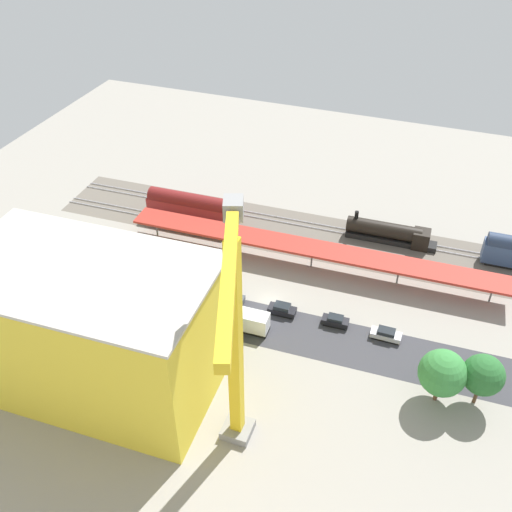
# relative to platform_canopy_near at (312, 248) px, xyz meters

# --- Properties ---
(ground_plane) EXTENTS (153.13, 153.13, 0.00)m
(ground_plane) POSITION_rel_platform_canopy_near_xyz_m (3.47, 11.21, -3.81)
(ground_plane) COLOR gray
(ground_plane) RESTS_ON ground
(rail_bed) EXTENTS (96.08, 17.07, 0.01)m
(rail_bed) POSITION_rel_platform_canopy_near_xyz_m (3.47, -8.71, -3.81)
(rail_bed) COLOR #665E54
(rail_bed) RESTS_ON ground
(street_asphalt) EXTENTS (95.93, 11.78, 0.01)m
(street_asphalt) POSITION_rel_platform_canopy_near_xyz_m (3.47, 16.43, -3.81)
(street_asphalt) COLOR #38383D
(street_asphalt) RESTS_ON ground
(track_rails) EXTENTS (95.67, 10.63, 0.12)m
(track_rails) POSITION_rel_platform_canopy_near_xyz_m (3.47, -8.71, -3.63)
(track_rails) COLOR #9E9EA8
(track_rails) RESTS_ON ground
(platform_canopy_near) EXTENTS (65.03, 6.73, 4.06)m
(platform_canopy_near) POSITION_rel_platform_canopy_near_xyz_m (0.00, 0.00, 0.00)
(platform_canopy_near) COLOR #A82D23
(platform_canopy_near) RESTS_ON ground
(locomotive) EXTENTS (16.35, 3.31, 5.18)m
(locomotive) POSITION_rel_platform_canopy_near_xyz_m (-11.64, -11.86, -1.97)
(locomotive) COLOR black
(locomotive) RESTS_ON ground
(freight_coach_far) EXTENTS (17.83, 3.68, 6.04)m
(freight_coach_far) POSITION_rel_platform_canopy_near_xyz_m (24.88, -5.57, -0.65)
(freight_coach_far) COLOR black
(freight_coach_far) RESTS_ON ground
(parked_car_0) EXTENTS (4.51, 1.83, 1.67)m
(parked_car_0) POSITION_rel_platform_canopy_near_xyz_m (-15.01, 12.91, -3.07)
(parked_car_0) COLOR black
(parked_car_0) RESTS_ON ground
(parked_car_1) EXTENTS (4.13, 1.89, 1.66)m
(parked_car_1) POSITION_rel_platform_canopy_near_xyz_m (-7.29, 12.68, -3.06)
(parked_car_1) COLOR black
(parked_car_1) RESTS_ON ground
(parked_car_2) EXTENTS (4.38, 1.97, 1.77)m
(parked_car_2) POSITION_rel_platform_canopy_near_xyz_m (1.08, 13.03, -3.03)
(parked_car_2) COLOR black
(parked_car_2) RESTS_ON ground
(parked_car_3) EXTENTS (4.08, 1.90, 1.75)m
(parked_car_3) POSITION_rel_platform_canopy_near_xyz_m (9.44, 13.15, -3.04)
(parked_car_3) COLOR black
(parked_car_3) RESTS_ON ground
(parked_car_4) EXTENTS (4.19, 2.17, 1.63)m
(parked_car_4) POSITION_rel_platform_canopy_near_xyz_m (18.58, 12.65, -3.09)
(parked_car_4) COLOR black
(parked_car_4) RESTS_ON ground
(parked_car_5) EXTENTS (4.43, 1.95, 1.66)m
(parked_car_5) POSITION_rel_platform_canopy_near_xyz_m (26.73, 13.45, -3.06)
(parked_car_5) COLOR black
(parked_car_5) RESTS_ON ground
(parked_car_6) EXTENTS (4.18, 1.85, 1.72)m
(parked_car_6) POSITION_rel_platform_canopy_near_xyz_m (35.43, 12.79, -3.05)
(parked_car_6) COLOR black
(parked_car_6) RESTS_ON ground
(construction_building) EXTENTS (31.59, 18.60, 18.77)m
(construction_building) POSITION_rel_platform_canopy_near_xyz_m (20.09, 33.91, 5.57)
(construction_building) COLOR yellow
(construction_building) RESTS_ON ground
(construction_roof_slab) EXTENTS (32.21, 19.22, 0.40)m
(construction_roof_slab) POSITION_rel_platform_canopy_near_xyz_m (20.09, 33.91, 15.16)
(construction_roof_slab) COLOR #B7B2A8
(construction_roof_slab) RESTS_ON construction_building
(tower_crane) EXTENTS (8.97, 21.53, 31.53)m
(tower_crane) POSITION_rel_platform_canopy_near_xyz_m (-0.83, 36.96, 14.41)
(tower_crane) COLOR gray
(tower_crane) RESTS_ON ground
(box_truck_0) EXTENTS (9.82, 2.81, 3.34)m
(box_truck_0) POSITION_rel_platform_canopy_near_xyz_m (24.60, 18.06, -2.15)
(box_truck_0) COLOR black
(box_truck_0) RESTS_ON ground
(box_truck_1) EXTENTS (10.17, 2.83, 3.22)m
(box_truck_1) POSITION_rel_platform_canopy_near_xyz_m (6.67, 18.12, -2.21)
(box_truck_1) COLOR black
(box_truck_1) RESTS_ON ground
(street_tree_0) EXTENTS (4.97, 4.97, 7.24)m
(street_tree_0) POSITION_rel_platform_canopy_near_xyz_m (35.35, 21.15, 0.93)
(street_tree_0) COLOR brown
(street_tree_0) RESTS_ON ground
(street_tree_1) EXTENTS (5.07, 5.07, 8.22)m
(street_tree_1) POSITION_rel_platform_canopy_near_xyz_m (28.53, 21.10, 1.84)
(street_tree_1) COLOR brown
(street_tree_1) RESTS_ON ground
(street_tree_2) EXTENTS (4.88, 4.88, 7.75)m
(street_tree_2) POSITION_rel_platform_canopy_near_xyz_m (7.64, 21.05, 1.48)
(street_tree_2) COLOR brown
(street_tree_2) RESTS_ON ground
(street_tree_3) EXTENTS (5.40, 5.40, 8.02)m
(street_tree_3) POSITION_rel_platform_canopy_near_xyz_m (-28.04, 20.66, 1.50)
(street_tree_3) COLOR brown
(street_tree_3) RESTS_ON ground
(street_tree_4) EXTENTS (5.89, 5.89, 8.61)m
(street_tree_4) POSITION_rel_platform_canopy_near_xyz_m (8.09, 20.74, 1.85)
(street_tree_4) COLOR brown
(street_tree_4) RESTS_ON ground
(street_tree_5) EXTENTS (6.19, 6.19, 8.22)m
(street_tree_5) POSITION_rel_platform_canopy_near_xyz_m (-23.16, 21.91, 1.31)
(street_tree_5) COLOR brown
(street_tree_5) RESTS_ON ground
(traffic_light) EXTENTS (0.50, 0.36, 6.76)m
(traffic_light) POSITION_rel_platform_canopy_near_xyz_m (13.28, 21.29, 0.66)
(traffic_light) COLOR #333333
(traffic_light) RESTS_ON ground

